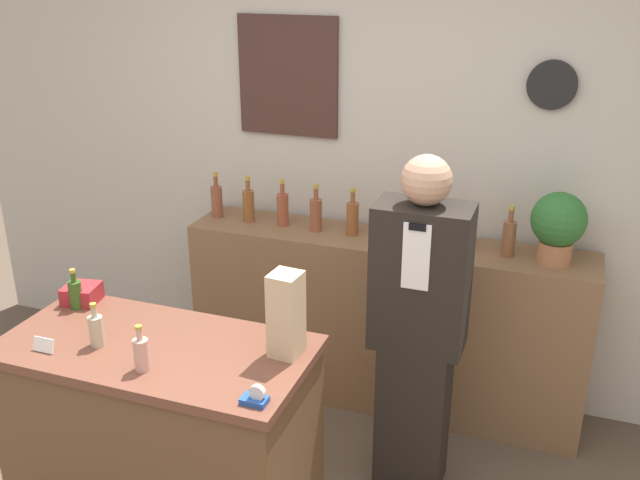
% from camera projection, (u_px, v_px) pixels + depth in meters
% --- Properties ---
extents(back_wall, '(5.20, 0.09, 2.70)m').
position_uv_depth(back_wall, '(370.00, 154.00, 3.85)').
color(back_wall, beige).
rests_on(back_wall, ground_plane).
extents(back_shelf, '(2.14, 0.38, 0.97)m').
position_uv_depth(back_shelf, '(383.00, 322.00, 3.90)').
color(back_shelf, brown).
rests_on(back_shelf, ground_plane).
extents(display_counter, '(1.22, 0.60, 0.95)m').
position_uv_depth(display_counter, '(164.00, 446.00, 2.93)').
color(display_counter, brown).
rests_on(display_counter, ground_plane).
extents(shopkeeper, '(0.41, 0.26, 1.61)m').
position_uv_depth(shopkeeper, '(418.00, 333.00, 3.14)').
color(shopkeeper, black).
rests_on(shopkeeper, ground_plane).
extents(potted_plant, '(0.26, 0.26, 0.35)m').
position_uv_depth(potted_plant, '(558.00, 224.00, 3.37)').
color(potted_plant, '#B27047').
rests_on(potted_plant, back_shelf).
extents(paper_bag, '(0.12, 0.13, 0.33)m').
position_uv_depth(paper_bag, '(286.00, 315.00, 2.64)').
color(paper_bag, tan).
rests_on(paper_bag, display_counter).
extents(tape_dispenser, '(0.09, 0.06, 0.07)m').
position_uv_depth(tape_dispenser, '(255.00, 398.00, 2.39)').
color(tape_dispenser, '#1E4799').
rests_on(tape_dispenser, display_counter).
extents(price_card_left, '(0.09, 0.02, 0.06)m').
position_uv_depth(price_card_left, '(44.00, 345.00, 2.70)').
color(price_card_left, white).
rests_on(price_card_left, display_counter).
extents(gift_box, '(0.16, 0.16, 0.08)m').
position_uv_depth(gift_box, '(82.00, 294.00, 3.09)').
color(gift_box, maroon).
rests_on(gift_box, display_counter).
extents(counter_bottle_0, '(0.06, 0.06, 0.18)m').
position_uv_depth(counter_bottle_0, '(75.00, 293.00, 3.02)').
color(counter_bottle_0, '#30511B').
rests_on(counter_bottle_0, display_counter).
extents(counter_bottle_1, '(0.06, 0.06, 0.18)m').
position_uv_depth(counter_bottle_1, '(96.00, 330.00, 2.73)').
color(counter_bottle_1, tan).
rests_on(counter_bottle_1, display_counter).
extents(counter_bottle_2, '(0.06, 0.06, 0.18)m').
position_uv_depth(counter_bottle_2, '(141.00, 353.00, 2.57)').
color(counter_bottle_2, tan).
rests_on(counter_bottle_2, display_counter).
extents(shelf_bottle_0, '(0.06, 0.06, 0.26)m').
position_uv_depth(shelf_bottle_0, '(217.00, 200.00, 4.01)').
color(shelf_bottle_0, brown).
rests_on(shelf_bottle_0, back_shelf).
extents(shelf_bottle_1, '(0.06, 0.06, 0.26)m').
position_uv_depth(shelf_bottle_1, '(248.00, 205.00, 3.94)').
color(shelf_bottle_1, brown).
rests_on(shelf_bottle_1, back_shelf).
extents(shelf_bottle_2, '(0.06, 0.06, 0.26)m').
position_uv_depth(shelf_bottle_2, '(283.00, 208.00, 3.88)').
color(shelf_bottle_2, brown).
rests_on(shelf_bottle_2, back_shelf).
extents(shelf_bottle_3, '(0.06, 0.06, 0.26)m').
position_uv_depth(shelf_bottle_3, '(316.00, 214.00, 3.80)').
color(shelf_bottle_3, brown).
rests_on(shelf_bottle_3, back_shelf).
extents(shelf_bottle_4, '(0.06, 0.06, 0.26)m').
position_uv_depth(shelf_bottle_4, '(353.00, 217.00, 3.75)').
color(shelf_bottle_4, brown).
rests_on(shelf_bottle_4, back_shelf).
extents(shelf_bottle_5, '(0.06, 0.06, 0.26)m').
position_uv_depth(shelf_bottle_5, '(389.00, 223.00, 3.67)').
color(shelf_bottle_5, brown).
rests_on(shelf_bottle_5, back_shelf).
extents(shelf_bottle_6, '(0.06, 0.06, 0.26)m').
position_uv_depth(shelf_bottle_6, '(427.00, 228.00, 3.60)').
color(shelf_bottle_6, brown).
rests_on(shelf_bottle_6, back_shelf).
extents(shelf_bottle_7, '(0.06, 0.06, 0.26)m').
position_uv_depth(shelf_bottle_7, '(468.00, 232.00, 3.55)').
color(shelf_bottle_7, brown).
rests_on(shelf_bottle_7, back_shelf).
extents(shelf_bottle_8, '(0.06, 0.06, 0.26)m').
position_uv_depth(shelf_bottle_8, '(509.00, 237.00, 3.48)').
color(shelf_bottle_8, brown).
rests_on(shelf_bottle_8, back_shelf).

